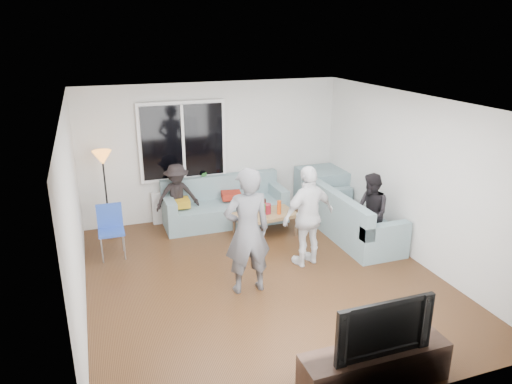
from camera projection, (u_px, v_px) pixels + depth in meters
name	position (u px, v px, depth m)	size (l,w,h in m)	color
floor	(263.00, 279.00, 7.15)	(5.00, 5.50, 0.04)	#56351C
ceiling	(264.00, 101.00, 6.29)	(5.00, 5.50, 0.04)	white
wall_back	(213.00, 151.00, 9.19)	(5.00, 0.04, 2.60)	silver
wall_front	(372.00, 293.00, 4.25)	(5.00, 0.04, 2.60)	silver
wall_left	(73.00, 218.00, 5.92)	(0.04, 5.50, 2.60)	silver
wall_right	(414.00, 178.00, 7.51)	(0.04, 5.50, 2.60)	silver
window_frame	(183.00, 141.00, 8.85)	(1.62, 0.06, 1.47)	white
window_glass	(183.00, 142.00, 8.81)	(1.50, 0.02, 1.35)	black
window_mullion	(183.00, 142.00, 8.80)	(0.05, 0.03, 1.35)	white
radiator	(186.00, 205.00, 9.21)	(1.30, 0.12, 0.62)	silver
potted_plant	(203.00, 180.00, 9.14)	(0.18, 0.14, 0.32)	#2E6F2C
vase	(166.00, 187.00, 8.94)	(0.17, 0.17, 0.17)	silver
sofa_back_section	(225.00, 201.00, 9.05)	(2.30, 0.85, 0.85)	gray
sofa_right_section	(355.00, 216.00, 8.37)	(0.85, 2.00, 0.85)	gray
sofa_corner	(321.00, 190.00, 9.69)	(0.85, 0.85, 0.85)	gray
cushion_yellow	(179.00, 203.00, 8.73)	(0.38, 0.32, 0.14)	#BB8D1B
cushion_red	(231.00, 195.00, 9.12)	(0.36, 0.30, 0.13)	maroon
coffee_table	(265.00, 224.00, 8.59)	(1.10, 0.60, 0.40)	#A78751
pitcher	(266.00, 209.00, 8.52)	(0.17, 0.17, 0.17)	maroon
side_chair	(111.00, 232.00, 7.66)	(0.40, 0.40, 0.86)	#294BB2
floor_lamp	(106.00, 195.00, 8.32)	(0.32, 0.32, 1.56)	orange
player_left	(247.00, 231.00, 6.53)	(0.66, 0.43, 1.81)	#535358
player_right	(308.00, 216.00, 7.34)	(0.93, 0.39, 1.59)	white
spectator_right	(371.00, 212.00, 7.88)	(0.63, 0.49, 1.31)	black
spectator_back	(177.00, 197.00, 8.73)	(0.79, 0.46, 1.23)	black
tv_console	(374.00, 367.00, 4.93)	(1.60, 0.40, 0.44)	#35221A
television	(379.00, 323.00, 4.76)	(1.07, 0.14, 0.61)	black
bottle_a	(248.00, 206.00, 8.53)	(0.07, 0.07, 0.25)	#D13D0C
bottle_c	(264.00, 205.00, 8.61)	(0.07, 0.07, 0.23)	black
bottle_b	(263.00, 210.00, 8.34)	(0.08, 0.08, 0.24)	#177F1D
bottle_d	(279.00, 207.00, 8.47)	(0.07, 0.07, 0.25)	#E14E14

